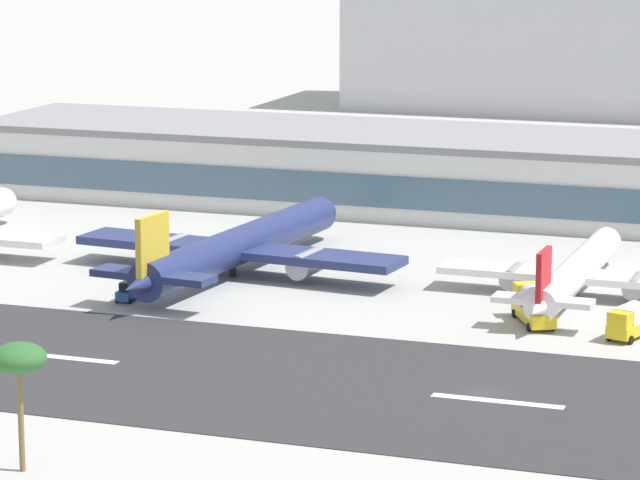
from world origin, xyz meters
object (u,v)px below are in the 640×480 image
airliner_red_tail_gate_2 (573,275)px  palm_tree_0 (19,360)px  service_baggage_tug_1 (128,292)px  airliner_gold_tail_gate_1 (234,248)px  terminal_building (510,175)px  service_box_truck_0 (630,321)px  service_fuel_truck_2 (534,305)px

airliner_red_tail_gate_2 → palm_tree_0: (-29.02, -71.33, 6.23)m
service_baggage_tug_1 → airliner_gold_tail_gate_1: bearing=156.9°
terminal_building → airliner_gold_tail_gate_1: (-21.15, -50.85, -2.06)m
service_box_truck_0 → palm_tree_0: (-37.86, -56.11, 7.13)m
terminal_building → palm_tree_0: 120.38m
service_box_truck_0 → palm_tree_0: 68.06m
service_box_truck_0 → service_fuel_truck_2: bearing=-85.8°
terminal_building → airliner_red_tail_gate_2: size_ratio=3.92×
terminal_building → airliner_gold_tail_gate_1: bearing=-112.6°
airliner_red_tail_gate_2 → airliner_gold_tail_gate_1: bearing=94.1°
service_box_truck_0 → terminal_building: bearing=-139.0°
airliner_gold_tail_gate_1 → service_fuel_truck_2: 39.53m
service_baggage_tug_1 → service_box_truck_0: bearing=91.7°
airliner_gold_tail_gate_1 → service_fuel_truck_2: size_ratio=5.77×
service_box_truck_0 → service_fuel_truck_2: 10.77m
airliner_gold_tail_gate_1 → service_baggage_tug_1: 16.79m
service_fuel_truck_2 → service_baggage_tug_1: bearing=68.6°
service_fuel_truck_2 → airliner_red_tail_gate_2: bearing=-35.1°
terminal_building → service_box_truck_0: terminal_building is taller
airliner_gold_tail_gate_1 → airliner_red_tail_gate_2: airliner_gold_tail_gate_1 is taller
service_fuel_truck_2 → palm_tree_0: 65.09m
service_box_truck_0 → service_baggage_tug_1: bearing=-69.7°
airliner_red_tail_gate_2 → service_box_truck_0: airliner_red_tail_gate_2 is taller
service_baggage_tug_1 → airliner_red_tail_gate_2: bearing=110.2°
airliner_gold_tail_gate_1 → airliner_red_tail_gate_2: 39.81m
airliner_gold_tail_gate_1 → service_box_truck_0: (48.58, -12.92, -1.56)m
airliner_red_tail_gate_2 → palm_tree_0: size_ratio=3.93×
airliner_red_tail_gate_2 → palm_tree_0: bearing=158.7°
service_fuel_truck_2 → palm_tree_0: size_ratio=0.85×
service_baggage_tug_1 → palm_tree_0: bearing=16.7°
service_baggage_tug_1 → service_fuel_truck_2: 44.69m
airliner_gold_tail_gate_1 → service_box_truck_0: size_ratio=7.81×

